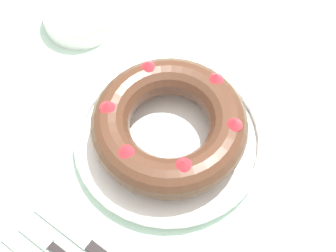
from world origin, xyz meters
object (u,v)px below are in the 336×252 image
at_px(bundt_cake, 168,126).
at_px(side_bowl, 80,15).
at_px(cake_knife, 91,246).
at_px(serving_dish, 168,139).

height_order(bundt_cake, side_bowl, bundt_cake).
relative_size(cake_knife, side_bowl, 1.35).
xyz_separation_m(serving_dish, side_bowl, (0.12, 0.30, 0.01)).
distance_m(bundt_cake, side_bowl, 0.32).
height_order(serving_dish, bundt_cake, bundt_cake).
distance_m(serving_dish, cake_knife, 0.21).
relative_size(bundt_cake, side_bowl, 1.77).
xyz_separation_m(serving_dish, cake_knife, (-0.21, -0.01, -0.01)).
height_order(bundt_cake, cake_knife, bundt_cake).
bearing_deg(serving_dish, side_bowl, 68.40).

